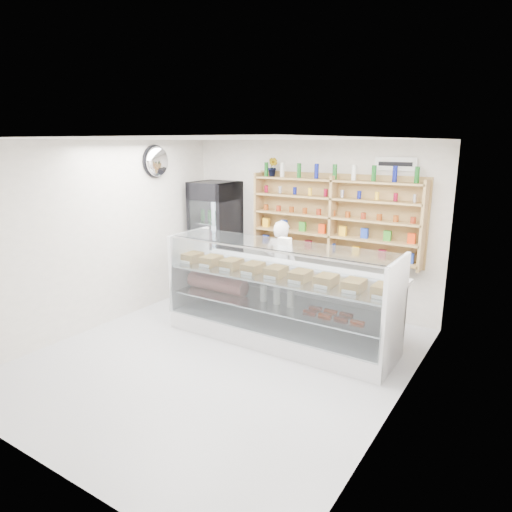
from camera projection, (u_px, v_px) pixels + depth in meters
The scene contains 8 objects.
room at pixel (220, 255), 5.68m from camera, with size 5.00×5.00×5.00m.
display_counter at pixel (279, 315), 6.47m from camera, with size 3.28×0.98×1.43m.
shop_worker at pixel (281, 267), 7.49m from camera, with size 0.56×0.37×1.55m, color white.
drinks_cooler at pixel (216, 238), 8.40m from camera, with size 0.75×0.73×2.07m.
wall_shelving at pixel (333, 217), 7.28m from camera, with size 2.84×0.28×1.33m.
potted_plant at pixel (273, 167), 7.68m from camera, with size 0.17×0.14×0.32m, color #1E6626.
security_mirror at pixel (157, 162), 7.54m from camera, with size 0.15×0.50×0.50m, color silver.
wall_sign at pixel (396, 164), 6.71m from camera, with size 0.62×0.03×0.20m, color white.
Camera 1 is at (3.35, -4.40, 2.77)m, focal length 32.00 mm.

